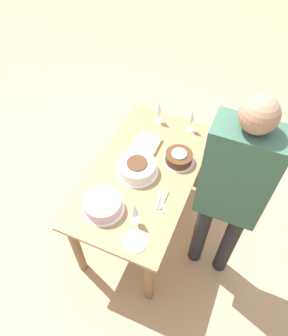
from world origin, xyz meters
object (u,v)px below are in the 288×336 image
(wine_glass_near, at_px, (192,117))
(wine_glass_extra, at_px, (135,210))
(wine_glass_far, at_px, (159,108))
(person_cutting, at_px, (232,188))
(cake_center_white, at_px, (137,167))
(cake_back_decorated, at_px, (103,205))
(cake_front_chocolate, at_px, (179,157))

(wine_glass_near, xyz_separation_m, wine_glass_extra, (-0.99, 0.06, 0.01))
(wine_glass_near, distance_m, wine_glass_far, 0.28)
(wine_glass_far, relative_size, person_cutting, 0.12)
(cake_center_white, xyz_separation_m, person_cutting, (-0.12, -0.69, 0.28))
(cake_back_decorated, xyz_separation_m, wine_glass_extra, (-0.01, -0.25, 0.10))
(cake_center_white, relative_size, wine_glass_extra, 1.50)
(cake_back_decorated, distance_m, wine_glass_far, 0.98)
(cake_center_white, height_order, wine_glass_far, wine_glass_far)
(cake_center_white, bearing_deg, wine_glass_extra, -157.80)
(cake_back_decorated, relative_size, wine_glass_extra, 1.39)
(cake_center_white, height_order, wine_glass_near, wine_glass_near)
(cake_center_white, height_order, cake_front_chocolate, cake_center_white)
(wine_glass_near, relative_size, wine_glass_far, 0.94)
(wine_glass_near, xyz_separation_m, wine_glass_far, (-0.01, 0.28, 0.01))
(cake_center_white, relative_size, cake_back_decorated, 1.08)
(cake_center_white, xyz_separation_m, cake_front_chocolate, (0.22, -0.25, -0.01))
(wine_glass_near, relative_size, person_cutting, 0.12)
(cake_center_white, xyz_separation_m, wine_glass_extra, (-0.40, -0.16, 0.10))
(cake_back_decorated, xyz_separation_m, wine_glass_near, (0.98, -0.31, 0.09))
(cake_center_white, distance_m, cake_front_chocolate, 0.34)
(wine_glass_extra, bearing_deg, cake_front_chocolate, -8.11)
(cake_center_white, distance_m, wine_glass_extra, 0.44)
(wine_glass_near, bearing_deg, person_cutting, -146.60)
(person_cutting, bearing_deg, wine_glass_far, -43.29)
(wine_glass_near, bearing_deg, wine_glass_far, 91.63)
(wine_glass_extra, bearing_deg, wine_glass_far, 12.71)
(wine_glass_far, bearing_deg, cake_back_decorated, 178.51)
(cake_back_decorated, distance_m, person_cutting, 0.87)
(cake_center_white, relative_size, person_cutting, 0.18)
(wine_glass_near, xyz_separation_m, person_cutting, (-0.71, -0.47, 0.18))
(wine_glass_near, bearing_deg, cake_front_chocolate, -176.04)
(cake_front_chocolate, distance_m, wine_glass_extra, 0.64)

